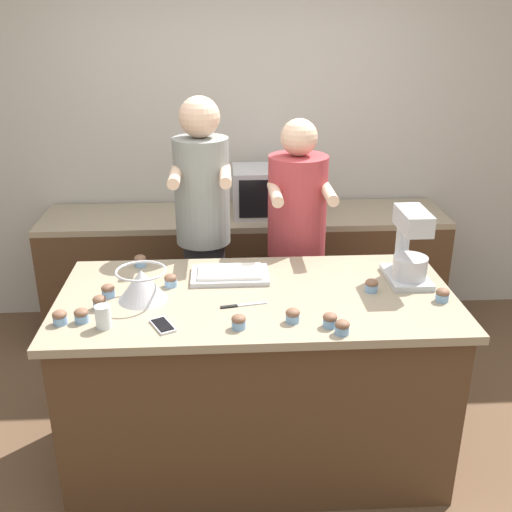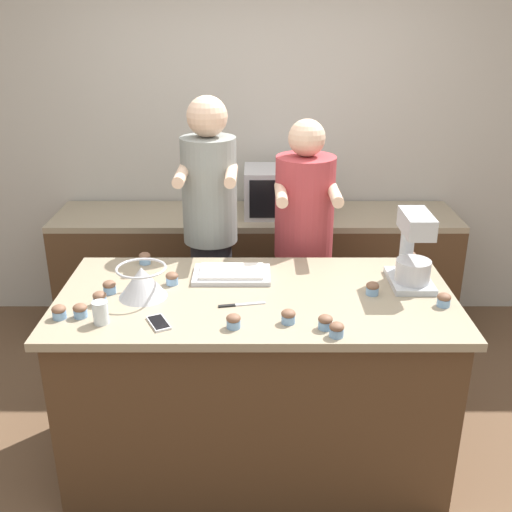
{
  "view_description": "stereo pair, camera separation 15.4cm",
  "coord_description": "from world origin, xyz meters",
  "px_view_note": "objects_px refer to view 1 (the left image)",
  "views": [
    {
      "loc": [
        -0.15,
        -2.58,
        2.2
      ],
      "look_at": [
        0.0,
        0.05,
        1.12
      ],
      "focal_mm": 42.0,
      "sensor_mm": 36.0,
      "label": 1
    },
    {
      "loc": [
        -0.0,
        -2.59,
        2.2
      ],
      "look_at": [
        0.0,
        0.05,
        1.12
      ],
      "focal_mm": 42.0,
      "sensor_mm": 36.0,
      "label": 2
    }
  ],
  "objects_px": {
    "cupcake_3": "(404,253)",
    "cupcake_11": "(81,315)",
    "cupcake_8": "(60,317)",
    "stand_mixer": "(409,250)",
    "person_right": "(296,250)",
    "mixing_bowl": "(142,284)",
    "cupcake_10": "(330,320)",
    "cupcake_6": "(171,280)",
    "person_left": "(204,239)",
    "cupcake_0": "(372,286)",
    "cupcake_5": "(239,322)",
    "cupcake_1": "(442,295)",
    "cupcake_12": "(100,302)",
    "microwave_oven": "(270,191)",
    "drinking_glass": "(103,317)",
    "baking_tray": "(230,274)",
    "cupcake_9": "(108,291)",
    "knife": "(241,305)",
    "cell_phone": "(163,326)",
    "cupcake_7": "(293,315)",
    "cupcake_4": "(342,327)",
    "cupcake_2": "(140,261)"
  },
  "relations": [
    {
      "from": "person_right",
      "to": "cupcake_5",
      "type": "distance_m",
      "value": 1.15
    },
    {
      "from": "stand_mixer",
      "to": "cupcake_6",
      "type": "relative_size",
      "value": 5.8
    },
    {
      "from": "cupcake_9",
      "to": "cupcake_8",
      "type": "bearing_deg",
      "value": -122.45
    },
    {
      "from": "cupcake_11",
      "to": "cupcake_4",
      "type": "bearing_deg",
      "value": -8.72
    },
    {
      "from": "mixing_bowl",
      "to": "cupcake_5",
      "type": "xyz_separation_m",
      "value": [
        0.44,
        -0.3,
        -0.05
      ]
    },
    {
      "from": "mixing_bowl",
      "to": "knife",
      "type": "height_order",
      "value": "mixing_bowl"
    },
    {
      "from": "cell_phone",
      "to": "cupcake_5",
      "type": "xyz_separation_m",
      "value": [
        0.33,
        -0.03,
        0.03
      ]
    },
    {
      "from": "cupcake_4",
      "to": "cupcake_8",
      "type": "height_order",
      "value": "same"
    },
    {
      "from": "cupcake_0",
      "to": "cupcake_8",
      "type": "xyz_separation_m",
      "value": [
        -1.43,
        -0.24,
        0.0
      ]
    },
    {
      "from": "cupcake_9",
      "to": "cupcake_12",
      "type": "relative_size",
      "value": 1.0
    },
    {
      "from": "cell_phone",
      "to": "drinking_glass",
      "type": "distance_m",
      "value": 0.25
    },
    {
      "from": "microwave_oven",
      "to": "drinking_glass",
      "type": "height_order",
      "value": "microwave_oven"
    },
    {
      "from": "stand_mixer",
      "to": "cupcake_11",
      "type": "distance_m",
      "value": 1.59
    },
    {
      "from": "drinking_glass",
      "to": "cupcake_8",
      "type": "xyz_separation_m",
      "value": [
        -0.2,
        0.04,
        -0.02
      ]
    },
    {
      "from": "person_left",
      "to": "cupcake_6",
      "type": "bearing_deg",
      "value": -103.09
    },
    {
      "from": "cupcake_5",
      "to": "cupcake_8",
      "type": "distance_m",
      "value": 0.78
    },
    {
      "from": "cupcake_6",
      "to": "cupcake_9",
      "type": "relative_size",
      "value": 1.0
    },
    {
      "from": "mixing_bowl",
      "to": "knife",
      "type": "distance_m",
      "value": 0.47
    },
    {
      "from": "baking_tray",
      "to": "cupcake_9",
      "type": "xyz_separation_m",
      "value": [
        -0.58,
        -0.19,
        0.01
      ]
    },
    {
      "from": "person_left",
      "to": "cupcake_5",
      "type": "xyz_separation_m",
      "value": [
        0.17,
        -1.07,
        0.02
      ]
    },
    {
      "from": "mixing_bowl",
      "to": "cupcake_8",
      "type": "distance_m",
      "value": 0.4
    },
    {
      "from": "cupcake_1",
      "to": "cupcake_12",
      "type": "relative_size",
      "value": 1.0
    },
    {
      "from": "cupcake_0",
      "to": "cupcake_10",
      "type": "xyz_separation_m",
      "value": [
        -0.26,
        -0.33,
        0.0
      ]
    },
    {
      "from": "person_right",
      "to": "baking_tray",
      "type": "xyz_separation_m",
      "value": [
        -0.41,
        -0.55,
        0.1
      ]
    },
    {
      "from": "person_left",
      "to": "cupcake_10",
      "type": "relative_size",
      "value": 27.71
    },
    {
      "from": "microwave_oven",
      "to": "cupcake_0",
      "type": "bearing_deg",
      "value": -74.71
    },
    {
      "from": "person_right",
      "to": "cupcake_11",
      "type": "relative_size",
      "value": 25.73
    },
    {
      "from": "baking_tray",
      "to": "cupcake_6",
      "type": "distance_m",
      "value": 0.31
    },
    {
      "from": "mixing_bowl",
      "to": "cupcake_5",
      "type": "distance_m",
      "value": 0.54
    },
    {
      "from": "cupcake_6",
      "to": "cupcake_9",
      "type": "height_order",
      "value": "same"
    },
    {
      "from": "cupcake_1",
      "to": "cupcake_11",
      "type": "height_order",
      "value": "same"
    },
    {
      "from": "person_left",
      "to": "person_right",
      "type": "distance_m",
      "value": 0.56
    },
    {
      "from": "microwave_oven",
      "to": "cupcake_2",
      "type": "height_order",
      "value": "microwave_oven"
    },
    {
      "from": "person_right",
      "to": "knife",
      "type": "bearing_deg",
      "value": -112.8
    },
    {
      "from": "person_left",
      "to": "knife",
      "type": "xyz_separation_m",
      "value": [
        0.19,
        -0.87,
        -0.01
      ]
    },
    {
      "from": "cupcake_1",
      "to": "cupcake_10",
      "type": "bearing_deg",
      "value": -159.51
    },
    {
      "from": "person_right",
      "to": "stand_mixer",
      "type": "xyz_separation_m",
      "value": [
        0.48,
        -0.63,
        0.24
      ]
    },
    {
      "from": "stand_mixer",
      "to": "cupcake_6",
      "type": "height_order",
      "value": "stand_mixer"
    },
    {
      "from": "microwave_oven",
      "to": "cupcake_11",
      "type": "height_order",
      "value": "microwave_oven"
    },
    {
      "from": "stand_mixer",
      "to": "cupcake_10",
      "type": "bearing_deg",
      "value": -135.98
    },
    {
      "from": "cupcake_7",
      "to": "microwave_oven",
      "type": "bearing_deg",
      "value": 88.86
    },
    {
      "from": "knife",
      "to": "cupcake_8",
      "type": "xyz_separation_m",
      "value": [
        -0.79,
        -0.12,
        0.03
      ]
    },
    {
      "from": "person_right",
      "to": "cupcake_3",
      "type": "distance_m",
      "value": 0.66
    },
    {
      "from": "microwave_oven",
      "to": "drinking_glass",
      "type": "distance_m",
      "value": 1.88
    },
    {
      "from": "stand_mixer",
      "to": "knife",
      "type": "height_order",
      "value": "stand_mixer"
    },
    {
      "from": "cupcake_0",
      "to": "cupcake_2",
      "type": "relative_size",
      "value": 1.0
    },
    {
      "from": "cupcake_3",
      "to": "cupcake_11",
      "type": "height_order",
      "value": "same"
    },
    {
      "from": "cupcake_8",
      "to": "stand_mixer",
      "type": "bearing_deg",
      "value": 12.49
    },
    {
      "from": "mixing_bowl",
      "to": "cupcake_10",
      "type": "relative_size",
      "value": 3.71
    },
    {
      "from": "cupcake_7",
      "to": "cupcake_11",
      "type": "relative_size",
      "value": 1.0
    }
  ]
}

